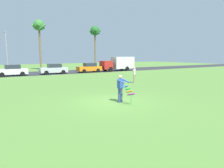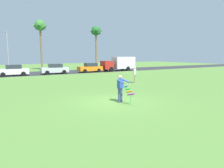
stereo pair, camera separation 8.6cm
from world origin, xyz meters
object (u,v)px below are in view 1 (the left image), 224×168
(palm_tree_right_near, at_px, (39,28))
(parked_car_orange, at_px, (89,68))
(parked_truck_red_cab, at_px, (119,63))
(kite_held, at_px, (129,92))
(streetlight_pole, at_px, (6,49))
(person_kite_flyer, at_px, (121,88))
(parked_car_silver, at_px, (54,69))
(parked_car_white, at_px, (12,71))
(palm_tree_centre_far, at_px, (95,33))
(person_walker_near, at_px, (134,74))

(palm_tree_right_near, bearing_deg, parked_car_orange, -57.50)
(parked_truck_red_cab, bearing_deg, palm_tree_right_near, 142.17)
(kite_held, distance_m, streetlight_pole, 30.08)
(parked_car_orange, bearing_deg, palm_tree_right_near, 122.50)
(person_kite_flyer, relative_size, parked_car_silver, 0.41)
(parked_car_white, distance_m, palm_tree_centre_far, 21.30)
(kite_held, bearing_deg, parked_car_silver, 85.79)
(palm_tree_centre_far, height_order, streetlight_pole, palm_tree_centre_far)
(palm_tree_right_near, bearing_deg, person_kite_flyer, -93.48)
(parked_car_white, distance_m, parked_car_silver, 5.98)
(parked_car_orange, bearing_deg, person_kite_flyer, -110.27)
(parked_car_silver, relative_size, palm_tree_centre_far, 0.45)
(parked_car_orange, relative_size, person_walker_near, 2.44)
(palm_tree_centre_far, distance_m, streetlight_pole, 18.39)
(palm_tree_centre_far, bearing_deg, person_walker_near, -107.28)
(parked_car_silver, xyz_separation_m, palm_tree_right_near, (0.11, 9.54, 7.45))
(palm_tree_centre_far, bearing_deg, parked_car_white, -153.20)
(palm_tree_centre_far, bearing_deg, kite_held, -113.41)
(palm_tree_centre_far, xyz_separation_m, person_walker_near, (-7.44, -23.93, -6.96))
(parked_truck_red_cab, xyz_separation_m, palm_tree_right_near, (-12.29, 9.54, 6.81))
(kite_held, bearing_deg, person_kite_flyer, 100.77)
(kite_held, height_order, palm_tree_right_near, palm_tree_right_near)
(person_kite_flyer, distance_m, palm_tree_right_near, 32.01)
(parked_car_white, height_order, palm_tree_centre_far, palm_tree_centre_far)
(palm_tree_centre_far, bearing_deg, parked_truck_red_cab, -87.12)
(person_kite_flyer, height_order, streetlight_pole, streetlight_pole)
(palm_tree_centre_far, bearing_deg, streetlight_pole, -174.31)
(kite_held, relative_size, parked_car_white, 0.27)
(kite_held, height_order, parked_car_orange, parked_car_orange)
(palm_tree_right_near, relative_size, streetlight_pole, 1.39)
(palm_tree_centre_far, bearing_deg, parked_car_silver, -142.82)
(parked_car_orange, height_order, streetlight_pole, streetlight_pole)
(parked_car_orange, xyz_separation_m, parked_truck_red_cab, (6.21, -0.00, 0.64))
(kite_held, relative_size, person_walker_near, 0.65)
(person_kite_flyer, bearing_deg, person_walker_near, 46.84)
(streetlight_pole, bearing_deg, parked_truck_red_cab, -21.63)
(person_kite_flyer, bearing_deg, streetlight_pole, 98.20)
(parked_car_orange, relative_size, parked_truck_red_cab, 0.63)
(person_kite_flyer, height_order, parked_car_white, person_kite_flyer)
(parked_truck_red_cab, distance_m, streetlight_pole, 19.89)
(kite_held, bearing_deg, palm_tree_right_near, 86.86)
(kite_held, xyz_separation_m, palm_tree_right_near, (1.75, 31.86, 7.47))
(person_walker_near, bearing_deg, parked_car_silver, 106.80)
(parked_car_silver, height_order, palm_tree_right_near, palm_tree_right_near)
(palm_tree_right_near, relative_size, palm_tree_centre_far, 1.04)
(parked_car_silver, bearing_deg, parked_car_white, 179.99)
(person_kite_flyer, xyz_separation_m, person_walker_near, (6.28, 6.69, -0.02))
(streetlight_pole, bearing_deg, person_kite_flyer, -81.80)
(person_kite_flyer, xyz_separation_m, parked_car_orange, (7.97, 21.58, -0.18))
(parked_car_orange, distance_m, person_walker_near, 14.98)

